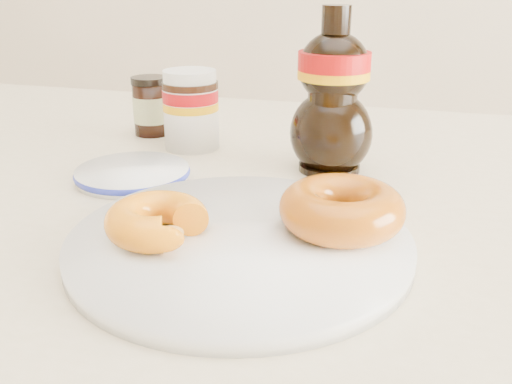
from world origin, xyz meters
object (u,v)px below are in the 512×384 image
(donut_bitten, at_px, (157,220))
(blue_rim_saucer, at_px, (133,173))
(plate, at_px, (240,242))
(dark_jar, at_px, (151,107))
(nutella_jar, at_px, (191,107))
(syrup_bottle, at_px, (333,92))
(dining_table, at_px, (264,262))
(donut_whole, at_px, (342,209))

(donut_bitten, distance_m, blue_rim_saucer, 0.19)
(blue_rim_saucer, bearing_deg, plate, -38.03)
(plate, relative_size, dark_jar, 3.53)
(donut_bitten, relative_size, blue_rim_saucer, 0.66)
(nutella_jar, bearing_deg, blue_rim_saucer, -97.82)
(plate, bearing_deg, syrup_bottle, 80.30)
(dining_table, bearing_deg, syrup_bottle, 60.81)
(dining_table, distance_m, dark_jar, 0.31)
(dining_table, xyz_separation_m, dark_jar, (-0.22, 0.18, 0.12))
(nutella_jar, distance_m, dark_jar, 0.09)
(donut_bitten, bearing_deg, donut_whole, -1.22)
(dining_table, xyz_separation_m, plate, (0.01, -0.13, 0.09))
(nutella_jar, xyz_separation_m, dark_jar, (-0.08, 0.05, -0.02))
(dining_table, relative_size, dark_jar, 16.82)
(donut_bitten, relative_size, donut_whole, 0.80)
(nutella_jar, bearing_deg, dining_table, -44.66)
(dining_table, height_order, dark_jar, dark_jar)
(donut_bitten, bearing_deg, plate, -3.89)
(donut_whole, bearing_deg, syrup_bottle, 102.17)
(plate, relative_size, donut_bitten, 3.37)
(plate, relative_size, nutella_jar, 2.83)
(donut_whole, distance_m, syrup_bottle, 0.21)
(dining_table, xyz_separation_m, nutella_jar, (-0.14, 0.14, 0.14))
(donut_whole, xyz_separation_m, blue_rim_saucer, (-0.25, 0.10, -0.03))
(nutella_jar, bearing_deg, donut_whole, -44.90)
(donut_bitten, height_order, nutella_jar, nutella_jar)
(syrup_bottle, height_order, blue_rim_saucer, syrup_bottle)
(donut_whole, xyz_separation_m, nutella_jar, (-0.23, 0.23, 0.02))
(donut_whole, bearing_deg, dark_jar, 138.45)
(plate, distance_m, dark_jar, 0.40)
(syrup_bottle, bearing_deg, dark_jar, 162.45)
(syrup_bottle, bearing_deg, blue_rim_saucer, -155.88)
(nutella_jar, bearing_deg, donut_bitten, -73.17)
(nutella_jar, distance_m, syrup_bottle, 0.20)
(syrup_bottle, distance_m, dark_jar, 0.29)
(syrup_bottle, bearing_deg, nutella_jar, 168.15)
(donut_bitten, relative_size, dark_jar, 1.05)
(nutella_jar, distance_m, blue_rim_saucer, 0.14)
(donut_whole, relative_size, nutella_jar, 1.05)
(nutella_jar, bearing_deg, dark_jar, 150.38)
(plate, height_order, blue_rim_saucer, plate)
(dining_table, bearing_deg, blue_rim_saucer, 179.24)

